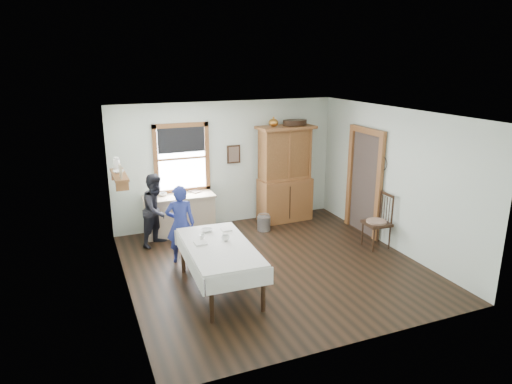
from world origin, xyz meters
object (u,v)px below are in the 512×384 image
woman_blue (181,227)px  dining_table (220,268)px  wicker_basket (270,219)px  spindle_chair (377,221)px  figure_dark (157,212)px  pail (264,223)px  work_counter (180,215)px  china_hutch (285,174)px

woman_blue → dining_table: bearing=115.5°
dining_table → wicker_basket: (2.00, 2.53, -0.29)m
spindle_chair → wicker_basket: 2.47m
dining_table → figure_dark: bearing=103.7°
dining_table → woman_blue: 1.37m
woman_blue → pail: bearing=-143.9°
work_counter → spindle_chair: bearing=-31.2°
china_hutch → spindle_chair: china_hutch is taller
pail → figure_dark: 2.30m
pail → wicker_basket: bearing=49.2°
work_counter → figure_dark: 0.72m
china_hutch → woman_blue: 3.04m
work_counter → figure_dark: figure_dark is taller
work_counter → china_hutch: 2.50m
china_hutch → pail: (-0.71, -0.45, -0.92)m
dining_table → pail: dining_table is taller
spindle_chair → pail: (-1.67, 1.66, -0.39)m
china_hutch → spindle_chair: (0.96, -2.12, -0.53)m
dining_table → wicker_basket: 3.24m
dining_table → wicker_basket: dining_table is taller
spindle_chair → wicker_basket: spindle_chair is taller
pail → woman_blue: 2.24m
work_counter → dining_table: 2.67m
spindle_chair → wicker_basket: bearing=127.0°
dining_table → china_hutch: bearing=47.7°
work_counter → figure_dark: (-0.54, -0.41, 0.25)m
spindle_chair → pail: bearing=138.0°
woman_blue → figure_dark: size_ratio=0.99×
dining_table → wicker_basket: size_ratio=6.05×
spindle_chair → woman_blue: (-3.66, 0.79, 0.12)m
china_hutch → wicker_basket: (-0.40, -0.10, -0.98)m
china_hutch → dining_table: size_ratio=1.11×
wicker_basket → china_hutch: bearing=14.0°
pail → wicker_basket: size_ratio=0.96×
pail → china_hutch: bearing=32.6°
dining_table → woman_blue: bearing=103.0°
wicker_basket → woman_blue: (-2.30, -1.23, 0.57)m
work_counter → wicker_basket: (2.01, -0.13, -0.32)m
figure_dark → work_counter: bearing=-1.6°
china_hutch → woman_blue: china_hutch is taller
work_counter → china_hutch: china_hutch is taller
work_counter → figure_dark: bearing=-141.6°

